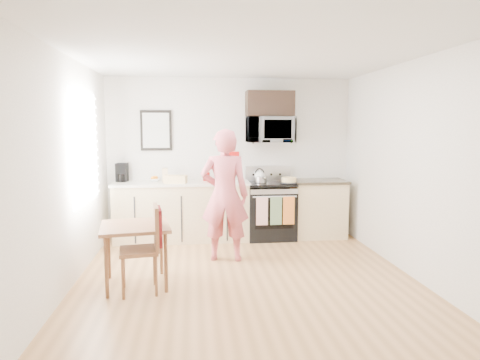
{
  "coord_description": "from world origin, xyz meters",
  "views": [
    {
      "loc": [
        -0.62,
        -4.77,
        1.8
      ],
      "look_at": [
        0.02,
        1.0,
        1.08
      ],
      "focal_mm": 32.0,
      "sensor_mm": 36.0,
      "label": 1
    }
  ],
  "objects": [
    {
      "name": "dining_table",
      "position": [
        -1.28,
        0.06,
        0.62
      ],
      "size": [
        0.75,
        0.75,
        0.7
      ],
      "rotation": [
        0.0,
        0.0,
        0.15
      ],
      "color": "brown",
      "rests_on": "floor"
    },
    {
      "name": "coffee_maker",
      "position": [
        -1.74,
        2.16,
        1.08
      ],
      "size": [
        0.18,
        0.26,
        0.29
      ],
      "rotation": [
        0.0,
        0.0,
        -0.09
      ],
      "color": "black",
      "rests_on": "countertop_left"
    },
    {
      "name": "back_wall",
      "position": [
        0.0,
        2.3,
        1.3
      ],
      "size": [
        4.0,
        0.04,
        2.6
      ],
      "primitive_type": "cube",
      "color": "silver",
      "rests_on": "floor"
    },
    {
      "name": "kettle",
      "position": [
        0.47,
        2.1,
        1.01
      ],
      "size": [
        0.17,
        0.17,
        0.21
      ],
      "color": "white",
      "rests_on": "range"
    },
    {
      "name": "countertop_left",
      "position": [
        -0.8,
        2.0,
        0.92
      ],
      "size": [
        2.14,
        0.64,
        0.04
      ],
      "primitive_type": "cube",
      "color": "beige",
      "rests_on": "cabinet_left"
    },
    {
      "name": "wall_trivet",
      "position": [
        0.05,
        2.28,
        1.3
      ],
      "size": [
        0.2,
        0.02,
        0.2
      ],
      "primitive_type": "cube",
      "color": "#B8120F",
      "rests_on": "back_wall"
    },
    {
      "name": "right_wall",
      "position": [
        2.0,
        0.0,
        1.3
      ],
      "size": [
        0.04,
        4.6,
        2.6
      ],
      "primitive_type": "cube",
      "color": "silver",
      "rests_on": "floor"
    },
    {
      "name": "microwave",
      "position": [
        0.63,
        2.08,
        1.76
      ],
      "size": [
        0.76,
        0.51,
        0.42
      ],
      "primitive_type": "imported",
      "color": "#B1B1B6",
      "rests_on": "back_wall"
    },
    {
      "name": "floor",
      "position": [
        0.0,
        0.0,
        0.0
      ],
      "size": [
        4.6,
        4.6,
        0.0
      ],
      "primitive_type": "plane",
      "color": "#9A6B3B",
      "rests_on": "ground"
    },
    {
      "name": "knife_block",
      "position": [
        -0.16,
        2.2,
        1.05
      ],
      "size": [
        0.16,
        0.18,
        0.23
      ],
      "primitive_type": "cube",
      "rotation": [
        0.0,
        0.0,
        0.5
      ],
      "color": "brown",
      "rests_on": "countertop_left"
    },
    {
      "name": "pot",
      "position": [
        0.46,
        1.9,
        0.97
      ],
      "size": [
        0.19,
        0.32,
        0.09
      ],
      "rotation": [
        0.0,
        0.0,
        0.12
      ],
      "color": "#B1B1B6",
      "rests_on": "range"
    },
    {
      "name": "ceiling",
      "position": [
        0.0,
        0.0,
        2.6
      ],
      "size": [
        4.0,
        4.6,
        0.04
      ],
      "primitive_type": "cube",
      "color": "silver",
      "rests_on": "back_wall"
    },
    {
      "name": "window",
      "position": [
        -1.96,
        0.8,
        1.55
      ],
      "size": [
        0.06,
        1.4,
        1.5
      ],
      "color": "white",
      "rests_on": "left_wall"
    },
    {
      "name": "fruit_bowl",
      "position": [
        -1.23,
        2.13,
        0.97
      ],
      "size": [
        0.2,
        0.2,
        0.09
      ],
      "color": "white",
      "rests_on": "countertop_left"
    },
    {
      "name": "wall_art",
      "position": [
        -1.2,
        2.28,
        1.75
      ],
      "size": [
        0.5,
        0.04,
        0.65
      ],
      "color": "black",
      "rests_on": "back_wall"
    },
    {
      "name": "cabinet_left",
      "position": [
        -0.8,
        2.0,
        0.45
      ],
      "size": [
        2.1,
        0.6,
        0.9
      ],
      "primitive_type": "cube",
      "color": "#CCB083",
      "rests_on": "floor"
    },
    {
      "name": "chair",
      "position": [
        -1.08,
        -0.14,
        0.62
      ],
      "size": [
        0.5,
        0.46,
        0.96
      ],
      "rotation": [
        0.0,
        0.0,
        0.14
      ],
      "color": "brown",
      "rests_on": "floor"
    },
    {
      "name": "cabinet_right",
      "position": [
        1.43,
        2.0,
        0.45
      ],
      "size": [
        0.84,
        0.6,
        0.9
      ],
      "primitive_type": "cube",
      "color": "#CCB083",
      "rests_on": "floor"
    },
    {
      "name": "person",
      "position": [
        -0.2,
        0.9,
        0.89
      ],
      "size": [
        0.7,
        0.5,
        1.78
      ],
      "primitive_type": "imported",
      "rotation": [
        0.0,
        0.0,
        3.02
      ],
      "color": "#BD3442",
      "rests_on": "floor"
    },
    {
      "name": "front_wall",
      "position": [
        0.0,
        -2.3,
        1.3
      ],
      "size": [
        4.0,
        0.04,
        2.6
      ],
      "primitive_type": "cube",
      "color": "silver",
      "rests_on": "floor"
    },
    {
      "name": "countertop_right",
      "position": [
        1.43,
        2.0,
        0.92
      ],
      "size": [
        0.88,
        0.64,
        0.04
      ],
      "primitive_type": "cube",
      "color": "black",
      "rests_on": "cabinet_right"
    },
    {
      "name": "range",
      "position": [
        0.63,
        1.98,
        0.44
      ],
      "size": [
        0.76,
        0.7,
        1.16
      ],
      "color": "black",
      "rests_on": "floor"
    },
    {
      "name": "upper_cabinet",
      "position": [
        0.63,
        2.12,
        2.18
      ],
      "size": [
        0.76,
        0.35,
        0.4
      ],
      "primitive_type": "cube",
      "color": "black",
      "rests_on": "back_wall"
    },
    {
      "name": "bread_bag",
      "position": [
        -0.89,
        1.87,
        1.0
      ],
      "size": [
        0.37,
        0.23,
        0.12
      ],
      "primitive_type": "cube",
      "rotation": [
        0.0,
        0.0,
        -0.23
      ],
      "color": "tan",
      "rests_on": "countertop_left"
    },
    {
      "name": "cake",
      "position": [
        0.89,
        1.79,
        0.97
      ],
      "size": [
        0.28,
        0.28,
        0.09
      ],
      "color": "black",
      "rests_on": "range"
    },
    {
      "name": "milk_carton",
      "position": [
        -1.06,
        2.02,
        1.05
      ],
      "size": [
        0.09,
        0.09,
        0.22
      ],
      "primitive_type": "cube",
      "rotation": [
        0.0,
        0.0,
        0.04
      ],
      "color": "tan",
      "rests_on": "countertop_left"
    },
    {
      "name": "left_wall",
      "position": [
        -2.0,
        0.0,
        1.3
      ],
      "size": [
        0.04,
        4.6,
        2.6
      ],
      "primitive_type": "cube",
      "color": "silver",
      "rests_on": "floor"
    },
    {
      "name": "utensil_crock",
      "position": [
        -0.4,
        2.12,
        1.07
      ],
      "size": [
        0.11,
        0.11,
        0.33
      ],
      "color": "#B8120F",
      "rests_on": "countertop_left"
    }
  ]
}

